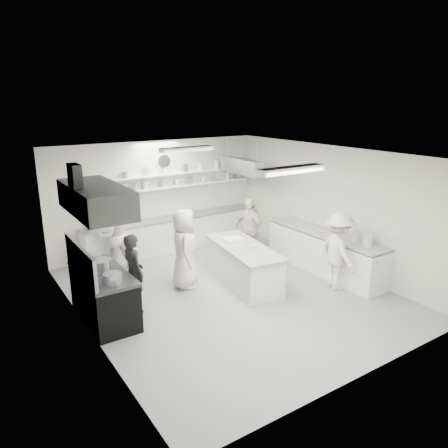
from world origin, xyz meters
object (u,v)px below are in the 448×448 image
prep_island (243,265)px  cook_back (113,235)px  back_counter (174,234)px  cook_stove (134,273)px  right_counter (324,252)px  stove (104,297)px

prep_island → cook_back: (-2.18, 2.39, 0.46)m
back_counter → cook_stove: size_ratio=3.14×
back_counter → right_counter: 4.13m
stove → cook_stove: 0.70m
stove → back_counter: (2.90, 2.80, 0.01)m
back_counter → cook_back: 1.99m
back_counter → cook_back: (-1.88, -0.50, 0.42)m
cook_stove → cook_back: cook_back is taller
back_counter → cook_back: cook_back is taller
back_counter → prep_island: size_ratio=2.22×
stove → cook_stove: (0.61, -0.01, 0.35)m
cook_back → stove: bearing=62.1°
prep_island → cook_stove: (-2.58, 0.07, 0.38)m
cook_stove → cook_back: 2.36m
back_counter → cook_stove: bearing=-129.1°
prep_island → cook_stove: size_ratio=1.41×
prep_island → cook_back: 3.26m
back_counter → prep_island: 2.90m
back_counter → right_counter: right_counter is taller
right_counter → cook_back: cook_back is taller
cook_stove → stove: bearing=84.3°
stove → back_counter: bearing=44.0°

